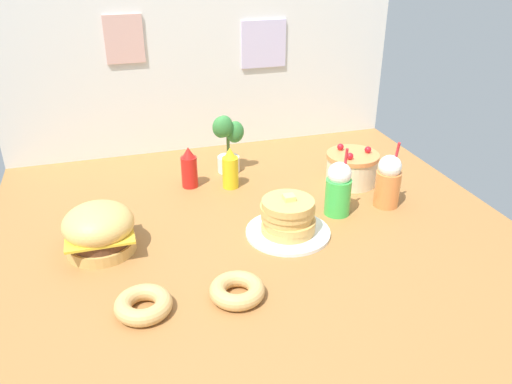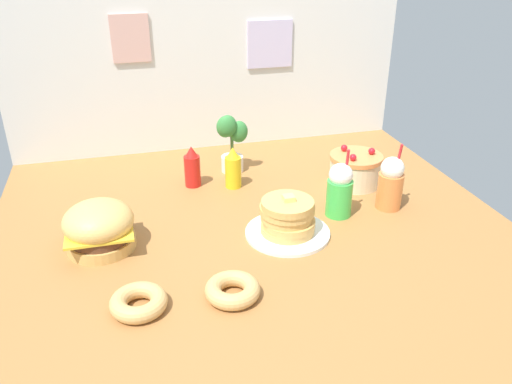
{
  "view_description": "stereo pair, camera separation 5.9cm",
  "coord_description": "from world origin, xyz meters",
  "px_view_note": "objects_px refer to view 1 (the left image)",
  "views": [
    {
      "loc": [
        -0.5,
        -1.61,
        1.04
      ],
      "look_at": [
        0.01,
        0.07,
        0.16
      ],
      "focal_mm": 36.35,
      "sensor_mm": 36.0,
      "label": 1
    },
    {
      "loc": [
        -0.44,
        -1.63,
        1.04
      ],
      "look_at": [
        0.01,
        0.07,
        0.16
      ],
      "focal_mm": 36.35,
      "sensor_mm": 36.0,
      "label": 2
    }
  ],
  "objects_px": {
    "cream_soda_cup": "(338,189)",
    "donut_chocolate": "(237,290)",
    "mustard_bottle": "(230,169)",
    "pancake_stack": "(288,219)",
    "burger": "(99,230)",
    "potted_plant": "(227,141)",
    "ketchup_bottle": "(189,168)",
    "orange_float_cup": "(388,181)",
    "layer_cake": "(352,168)",
    "donut_pink_glaze": "(143,304)"
  },
  "relations": [
    {
      "from": "orange_float_cup",
      "to": "donut_pink_glaze",
      "type": "relative_size",
      "value": 1.61
    },
    {
      "from": "pancake_stack",
      "to": "mustard_bottle",
      "type": "height_order",
      "value": "mustard_bottle"
    },
    {
      "from": "donut_pink_glaze",
      "to": "burger",
      "type": "bearing_deg",
      "value": 105.78
    },
    {
      "from": "pancake_stack",
      "to": "mustard_bottle",
      "type": "relative_size",
      "value": 1.7
    },
    {
      "from": "cream_soda_cup",
      "to": "burger",
      "type": "bearing_deg",
      "value": -179.63
    },
    {
      "from": "orange_float_cup",
      "to": "cream_soda_cup",
      "type": "bearing_deg",
      "value": -178.7
    },
    {
      "from": "layer_cake",
      "to": "ketchup_bottle",
      "type": "relative_size",
      "value": 1.25
    },
    {
      "from": "orange_float_cup",
      "to": "donut_chocolate",
      "type": "distance_m",
      "value": 0.87
    },
    {
      "from": "ketchup_bottle",
      "to": "donut_pink_glaze",
      "type": "distance_m",
      "value": 0.87
    },
    {
      "from": "burger",
      "to": "potted_plant",
      "type": "bearing_deg",
      "value": 41.47
    },
    {
      "from": "ketchup_bottle",
      "to": "mustard_bottle",
      "type": "relative_size",
      "value": 1.0
    },
    {
      "from": "layer_cake",
      "to": "donut_chocolate",
      "type": "bearing_deg",
      "value": -137.44
    },
    {
      "from": "layer_cake",
      "to": "mustard_bottle",
      "type": "xyz_separation_m",
      "value": [
        -0.54,
        0.12,
        0.02
      ]
    },
    {
      "from": "orange_float_cup",
      "to": "layer_cake",
      "type": "bearing_deg",
      "value": 99.97
    },
    {
      "from": "mustard_bottle",
      "to": "donut_pink_glaze",
      "type": "bearing_deg",
      "value": -121.54
    },
    {
      "from": "mustard_bottle",
      "to": "donut_pink_glaze",
      "type": "distance_m",
      "value": 0.9
    },
    {
      "from": "burger",
      "to": "cream_soda_cup",
      "type": "xyz_separation_m",
      "value": [
        0.94,
        0.01,
        0.03
      ]
    },
    {
      "from": "burger",
      "to": "cream_soda_cup",
      "type": "distance_m",
      "value": 0.94
    },
    {
      "from": "donut_chocolate",
      "to": "orange_float_cup",
      "type": "bearing_deg",
      "value": 28.67
    },
    {
      "from": "mustard_bottle",
      "to": "pancake_stack",
      "type": "bearing_deg",
      "value": -76.8
    },
    {
      "from": "layer_cake",
      "to": "cream_soda_cup",
      "type": "bearing_deg",
      "value": -126.67
    },
    {
      "from": "donut_chocolate",
      "to": "potted_plant",
      "type": "bearing_deg",
      "value": 77.63
    },
    {
      "from": "mustard_bottle",
      "to": "donut_pink_glaze",
      "type": "height_order",
      "value": "mustard_bottle"
    },
    {
      "from": "ketchup_bottle",
      "to": "mustard_bottle",
      "type": "height_order",
      "value": "same"
    },
    {
      "from": "burger",
      "to": "mustard_bottle",
      "type": "distance_m",
      "value": 0.69
    },
    {
      "from": "burger",
      "to": "cream_soda_cup",
      "type": "bearing_deg",
      "value": 0.37
    },
    {
      "from": "donut_pink_glaze",
      "to": "orange_float_cup",
      "type": "bearing_deg",
      "value": 20.91
    },
    {
      "from": "mustard_bottle",
      "to": "donut_chocolate",
      "type": "height_order",
      "value": "mustard_bottle"
    },
    {
      "from": "pancake_stack",
      "to": "orange_float_cup",
      "type": "xyz_separation_m",
      "value": [
        0.48,
        0.1,
        0.05
      ]
    },
    {
      "from": "layer_cake",
      "to": "donut_pink_glaze",
      "type": "bearing_deg",
      "value": -147.4
    },
    {
      "from": "pancake_stack",
      "to": "potted_plant",
      "type": "relative_size",
      "value": 1.11
    },
    {
      "from": "pancake_stack",
      "to": "orange_float_cup",
      "type": "distance_m",
      "value": 0.49
    },
    {
      "from": "cream_soda_cup",
      "to": "donut_chocolate",
      "type": "distance_m",
      "value": 0.68
    },
    {
      "from": "ketchup_bottle",
      "to": "burger",
      "type": "bearing_deg",
      "value": -133.15
    },
    {
      "from": "burger",
      "to": "donut_pink_glaze",
      "type": "distance_m",
      "value": 0.41
    },
    {
      "from": "donut_chocolate",
      "to": "mustard_bottle",
      "type": "bearing_deg",
      "value": 77.18
    },
    {
      "from": "burger",
      "to": "pancake_stack",
      "type": "relative_size",
      "value": 0.78
    },
    {
      "from": "burger",
      "to": "orange_float_cup",
      "type": "height_order",
      "value": "orange_float_cup"
    },
    {
      "from": "layer_cake",
      "to": "donut_chocolate",
      "type": "relative_size",
      "value": 1.34
    },
    {
      "from": "burger",
      "to": "pancake_stack",
      "type": "distance_m",
      "value": 0.69
    },
    {
      "from": "burger",
      "to": "mustard_bottle",
      "type": "height_order",
      "value": "mustard_bottle"
    },
    {
      "from": "burger",
      "to": "pancake_stack",
      "type": "xyz_separation_m",
      "value": [
        0.69,
        -0.09,
        -0.02
      ]
    },
    {
      "from": "mustard_bottle",
      "to": "orange_float_cup",
      "type": "distance_m",
      "value": 0.69
    },
    {
      "from": "burger",
      "to": "ketchup_bottle",
      "type": "bearing_deg",
      "value": 46.85
    },
    {
      "from": "orange_float_cup",
      "to": "donut_chocolate",
      "type": "bearing_deg",
      "value": -151.33
    },
    {
      "from": "donut_pink_glaze",
      "to": "potted_plant",
      "type": "relative_size",
      "value": 0.61
    },
    {
      "from": "orange_float_cup",
      "to": "ketchup_bottle",
      "type": "bearing_deg",
      "value": 151.16
    },
    {
      "from": "burger",
      "to": "cream_soda_cup",
      "type": "height_order",
      "value": "cream_soda_cup"
    },
    {
      "from": "orange_float_cup",
      "to": "donut_pink_glaze",
      "type": "xyz_separation_m",
      "value": [
        -1.05,
        -0.4,
        -0.08
      ]
    },
    {
      "from": "donut_chocolate",
      "to": "ketchup_bottle",
      "type": "bearing_deg",
      "value": 89.89
    }
  ]
}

